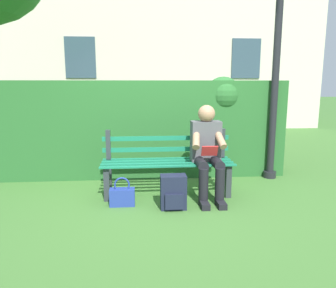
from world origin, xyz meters
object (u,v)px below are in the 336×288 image
park_bench (167,163)px  backpack (173,192)px  lamp_post (277,48)px  handbag (122,196)px  person_seated (207,149)px

park_bench → backpack: 0.58m
backpack → lamp_post: bearing=-144.8°
backpack → handbag: size_ratio=1.14×
handbag → lamp_post: (-2.24, -1.00, 1.84)m
park_bench → lamp_post: (-1.66, -0.61, 1.54)m
park_bench → person_seated: person_seated is taller
lamp_post → backpack: bearing=35.2°
park_bench → lamp_post: lamp_post is taller
backpack → handbag: 0.63m
handbag → person_seated: bearing=-167.8°
park_bench → backpack: bearing=93.3°
backpack → handbag: bearing=-13.4°
backpack → handbag: backpack is taller
park_bench → handbag: park_bench is taller
park_bench → handbag: bearing=34.5°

